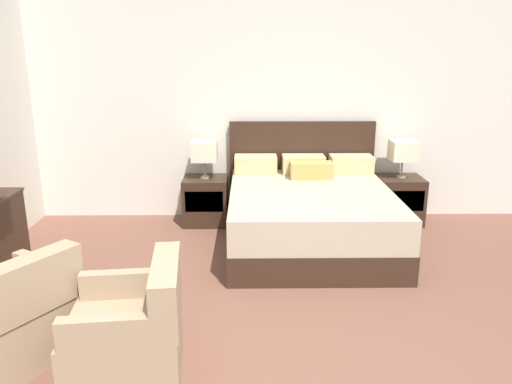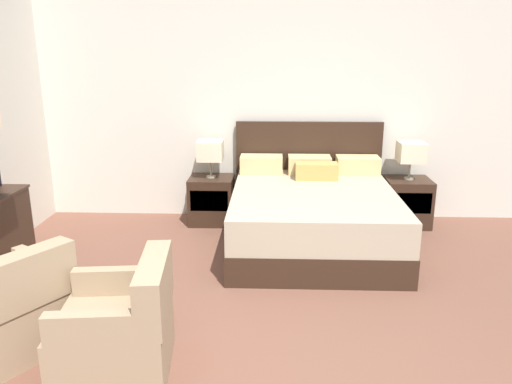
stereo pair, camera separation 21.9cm
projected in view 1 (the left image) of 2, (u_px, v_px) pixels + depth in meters
wall_back at (257, 101)px, 5.89m from camera, size 6.50×0.06×2.81m
bed at (310, 214)px, 5.23m from camera, size 1.73×1.97×1.18m
nightstand_left at (206, 201)px, 5.88m from camera, size 0.51×0.46×0.55m
nightstand_right at (399, 200)px, 5.91m from camera, size 0.51×0.46×0.55m
table_lamp_left at (204, 151)px, 5.72m from camera, size 0.29×0.29×0.43m
table_lamp_right at (403, 151)px, 5.75m from camera, size 0.29×0.29×0.43m
armchair_by_window at (15, 318)px, 3.30m from camera, size 0.95×0.94×0.76m
armchair_companion at (132, 335)px, 3.10m from camera, size 0.76×0.75×0.76m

